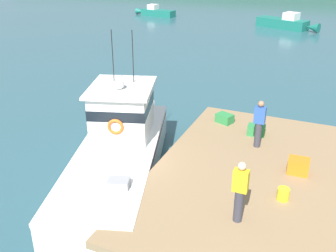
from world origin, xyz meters
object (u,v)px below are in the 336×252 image
(crate_single_by_cleat, at_px, (256,130))
(moored_boat_mid_harbor, at_px, (286,23))
(moored_boat_far_right, at_px, (155,12))
(crate_stack_mid_dock, at_px, (298,166))
(main_fishing_boat, at_px, (120,147))
(deckhand_further_back, at_px, (240,191))
(bait_bucket, at_px, (283,194))
(crate_stack_near_edge, at_px, (225,118))
(deckhand_by_the_boat, at_px, (259,123))

(crate_single_by_cleat, relative_size, moored_boat_mid_harbor, 0.10)
(moored_boat_far_right, bearing_deg, crate_stack_mid_dock, -58.58)
(main_fishing_boat, distance_m, crate_stack_mid_dock, 5.87)
(crate_single_by_cleat, distance_m, deckhand_further_back, 5.08)
(crate_single_by_cleat, relative_size, bait_bucket, 1.76)
(crate_single_by_cleat, relative_size, crate_stack_mid_dock, 1.00)
(deckhand_further_back, bearing_deg, bait_bucket, 56.27)
(bait_bucket, height_order, moored_boat_far_right, bait_bucket)
(moored_boat_mid_harbor, bearing_deg, crate_stack_near_edge, -87.14)
(crate_single_by_cleat, height_order, bait_bucket, crate_single_by_cleat)
(deckhand_by_the_boat, distance_m, moored_boat_mid_harbor, 28.58)
(crate_stack_mid_dock, relative_size, deckhand_further_back, 0.37)
(crate_stack_mid_dock, bearing_deg, bait_bucket, -97.45)
(crate_stack_near_edge, relative_size, moored_boat_mid_harbor, 0.10)
(main_fishing_boat, relative_size, crate_stack_near_edge, 16.48)
(main_fishing_boat, relative_size, deckhand_further_back, 6.07)
(crate_single_by_cleat, distance_m, moored_boat_mid_harbor, 27.65)
(crate_stack_mid_dock, relative_size, deckhand_by_the_boat, 0.37)
(crate_stack_near_edge, xyz_separation_m, moored_boat_far_right, (-16.35, 28.95, -0.93))
(crate_single_by_cleat, bearing_deg, deckhand_by_the_boat, -76.45)
(deckhand_further_back, relative_size, moored_boat_mid_harbor, 0.26)
(deckhand_by_the_boat, bearing_deg, deckhand_further_back, -84.89)
(crate_stack_near_edge, relative_size, crate_single_by_cleat, 1.00)
(bait_bucket, height_order, moored_boat_mid_harbor, moored_boat_mid_harbor)
(main_fishing_boat, height_order, moored_boat_mid_harbor, main_fishing_boat)
(bait_bucket, xyz_separation_m, moored_boat_far_right, (-19.15, 33.22, -0.93))
(crate_single_by_cleat, xyz_separation_m, deckhand_by_the_boat, (0.21, -0.89, 0.68))
(main_fishing_boat, distance_m, bait_bucket, 5.79)
(moored_boat_far_right, bearing_deg, deckhand_by_the_boat, -59.55)
(crate_stack_near_edge, relative_size, deckhand_further_back, 0.37)
(main_fishing_boat, bearing_deg, moored_boat_mid_harbor, 87.13)
(main_fishing_boat, height_order, deckhand_further_back, main_fishing_boat)
(crate_stack_near_edge, xyz_separation_m, crate_single_by_cleat, (1.33, -0.60, 0.01))
(moored_boat_far_right, xyz_separation_m, moored_boat_mid_harbor, (15.01, -2.04, 0.11))
(deckhand_further_back, bearing_deg, deckhand_by_the_boat, 95.11)
(deckhand_by_the_boat, bearing_deg, main_fishing_boat, -160.71)
(crate_stack_near_edge, height_order, deckhand_further_back, deckhand_further_back)
(crate_stack_near_edge, bearing_deg, crate_stack_mid_dock, -42.26)
(crate_stack_mid_dock, distance_m, moored_boat_mid_harbor, 29.96)
(deckhand_by_the_boat, xyz_separation_m, deckhand_further_back, (0.37, -4.11, 0.00))
(deckhand_further_back, xyz_separation_m, moored_boat_mid_harbor, (-3.25, 32.50, -1.51))
(crate_stack_near_edge, height_order, deckhand_by_the_boat, deckhand_by_the_boat)
(moored_boat_mid_harbor, bearing_deg, moored_boat_far_right, 172.24)
(crate_stack_near_edge, bearing_deg, bait_bucket, -56.73)
(crate_stack_near_edge, distance_m, bait_bucket, 5.10)
(moored_boat_far_right, bearing_deg, main_fishing_boat, -67.09)
(bait_bucket, relative_size, moored_boat_mid_harbor, 0.05)
(crate_stack_mid_dock, height_order, bait_bucket, crate_stack_mid_dock)
(moored_boat_far_right, relative_size, moored_boat_mid_harbor, 0.81)
(deckhand_further_back, xyz_separation_m, moored_boat_far_right, (-18.26, 34.55, -1.62))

